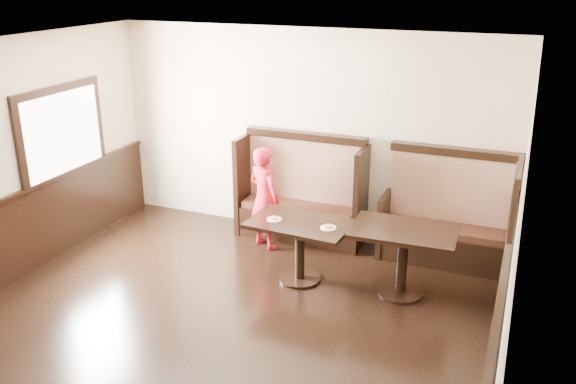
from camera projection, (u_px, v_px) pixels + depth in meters
The scene contains 9 objects.
ground at pixel (174, 373), 5.60m from camera, with size 7.00×7.00×0.00m, color black.
room_shell at pixel (158, 289), 5.72m from camera, with size 7.00×7.00×7.00m.
booth_main at pixel (302, 200), 8.28m from camera, with size 1.75×0.72×1.45m.
booth_neighbor at pixel (447, 225), 7.61m from camera, with size 1.65×0.72×1.45m.
table_main at pixel (300, 236), 7.09m from camera, with size 1.21×0.80×0.75m.
table_neighbor at pixel (403, 246), 6.78m from camera, with size 1.18×0.79×0.80m.
child at pixel (264, 198), 7.92m from camera, with size 0.50×0.33×1.38m, color red.
pizza_plate_left at pixel (274, 219), 7.09m from camera, with size 0.17×0.17×0.03m.
pizza_plate_right at pixel (328, 227), 6.86m from camera, with size 0.18×0.18×0.03m.
Camera 1 is at (2.73, -3.93, 3.52)m, focal length 38.00 mm.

